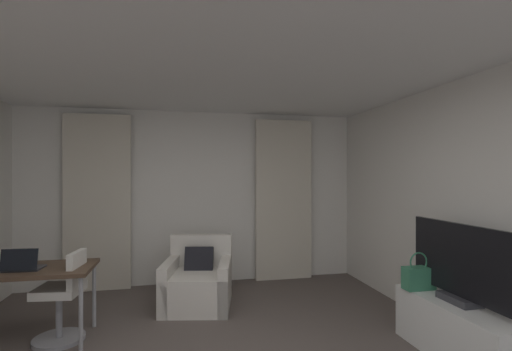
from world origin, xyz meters
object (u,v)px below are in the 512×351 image
at_px(tv_flatscreen, 459,265).
at_px(armchair, 198,283).
at_px(laptop, 23,266).
at_px(handbag_primary, 419,277).
at_px(desk, 17,275).
at_px(tv_console, 461,332).
at_px(desk_chair, 63,301).

bearing_deg(tv_flatscreen, armchair, 139.93).
bearing_deg(tv_flatscreen, laptop, 164.59).
relative_size(laptop, handbag_primary, 0.90).
xyz_separation_m(armchair, desk, (-1.77, -0.69, 0.39)).
xyz_separation_m(laptop, handbag_primary, (3.78, -0.66, -0.15)).
distance_m(desk, laptop, 0.16).
relative_size(desk, tv_flatscreen, 1.20).
height_order(desk, tv_console, desk).
distance_m(armchair, tv_console, 2.88).
xyz_separation_m(armchair, laptop, (-1.69, -0.78, 0.49)).
bearing_deg(laptop, desk, 135.32).
relative_size(armchair, desk, 0.73).
bearing_deg(desk, handbag_primary, -10.88).
height_order(desk_chair, tv_flatscreen, tv_flatscreen).
height_order(tv_flatscreen, handbag_primary, tv_flatscreen).
bearing_deg(tv_console, tv_flatscreen, 90.00).
distance_m(desk_chair, tv_flatscreen, 3.75).
bearing_deg(armchair, tv_console, -40.42).
relative_size(armchair, tv_console, 0.81).
bearing_deg(desk_chair, tv_console, -17.98).
distance_m(armchair, tv_flatscreen, 2.92).
bearing_deg(tv_console, laptop, 164.28).
bearing_deg(desk, laptop, -44.68).
bearing_deg(tv_flatscreen, desk_chair, 162.36).
xyz_separation_m(armchair, desk_chair, (-1.35, -0.72, 0.11)).
height_order(desk, handbag_primary, handbag_primary).
distance_m(desk, desk_chair, 0.50).
xyz_separation_m(desk_chair, tv_flatscreen, (3.55, -1.13, 0.45)).
height_order(laptop, tv_flatscreen, tv_flatscreen).
xyz_separation_m(desk, laptop, (0.08, -0.08, 0.10)).
xyz_separation_m(tv_console, handbag_primary, (-0.11, 0.43, 0.37)).
xyz_separation_m(armchair, handbag_primary, (2.09, -1.44, 0.34)).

